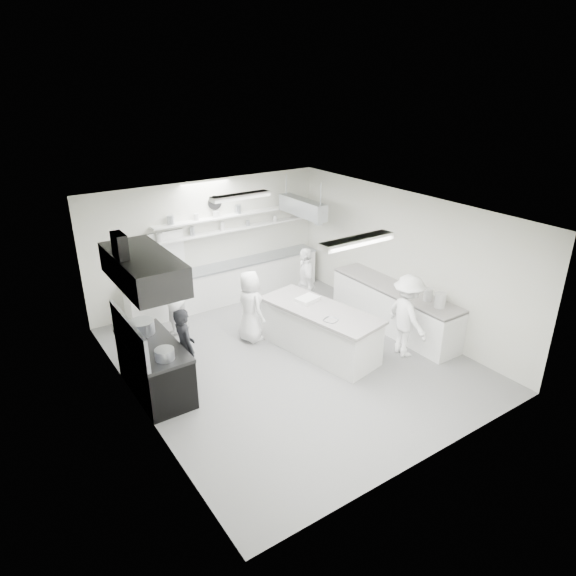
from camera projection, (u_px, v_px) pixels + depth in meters
floor at (290, 358)px, 10.12m from camera, size 6.00×7.00×0.02m
ceiling at (290, 211)px, 8.93m from camera, size 6.00×7.00×0.02m
wall_back at (208, 242)px, 12.19m from camera, size 6.00×0.04×3.00m
wall_front at (434, 374)px, 6.85m from camera, size 6.00×0.04×3.00m
wall_left at (133, 331)px, 7.98m from camera, size 0.04×7.00×3.00m
wall_right at (403, 259)px, 11.07m from camera, size 0.04×7.00×3.00m
stove at (155, 369)px, 8.90m from camera, size 0.80×1.80×0.90m
exhaust_hood at (143, 269)px, 8.16m from camera, size 0.85×2.00×0.50m
back_counter at (227, 283)px, 12.52m from camera, size 5.00×0.60×0.92m
shelf_lower at (236, 229)px, 12.35m from camera, size 4.20×0.26×0.04m
shelf_upper at (236, 215)px, 12.21m from camera, size 4.20×0.26×0.04m
pass_through_window at (157, 254)px, 11.53m from camera, size 1.30×0.04×1.00m
wall_clock at (214, 203)px, 11.89m from camera, size 0.32×0.05×0.32m
right_counter at (394, 309)px, 11.14m from camera, size 0.74×3.30×0.94m
pot_rack at (302, 207)px, 12.07m from camera, size 0.30×1.60×0.40m
light_fixture_front at (357, 241)px, 7.58m from camera, size 1.30×0.25×0.10m
light_fixture_rear at (240, 196)px, 10.33m from camera, size 1.30×0.25×0.10m
prep_island at (320, 331)px, 10.19m from camera, size 1.38×2.61×0.91m
stove_pot at (142, 328)px, 9.04m from camera, size 0.45×0.45×0.29m
cook_stove at (185, 348)px, 8.95m from camera, size 0.37×0.56×1.53m
cook_back at (170, 297)px, 10.80m from camera, size 1.01×0.92×1.69m
cook_island_left at (250, 306)px, 10.53m from camera, size 0.55×0.80×1.55m
cook_island_right at (306, 283)px, 11.56m from camera, size 0.80×1.06×1.67m
cook_right at (407, 316)px, 9.94m from camera, size 0.82×1.20×1.71m
bowl_island_a at (331, 321)px, 9.53m from camera, size 0.34×0.34×0.07m
bowl_island_b at (312, 300)px, 10.43m from camera, size 0.21×0.21×0.07m
bowl_right at (413, 290)px, 10.81m from camera, size 0.32×0.32×0.06m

